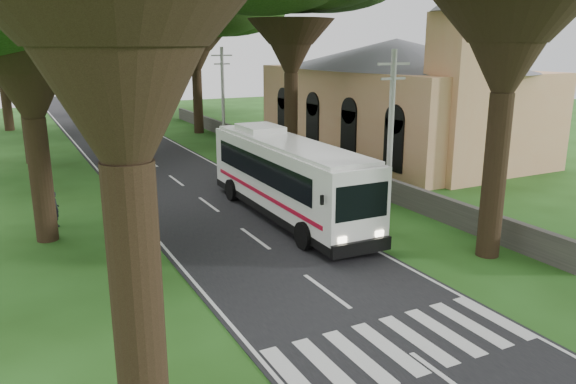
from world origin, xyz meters
The scene contains 15 objects.
ground centered at (0.00, 0.00, 0.00)m, with size 140.00×140.00×0.00m, color #204614.
road centered at (0.00, 25.00, 0.01)m, with size 8.00×120.00×0.04m, color black.
crosswalk centered at (0.00, -2.00, 0.00)m, with size 8.00×3.00×0.01m, color silver.
property_wall centered at (9.00, 24.00, 0.60)m, with size 0.35×50.00×1.20m, color #383533.
church centered at (17.86, 21.55, 4.91)m, with size 14.00×24.00×11.60m.
pole_near centered at (5.50, 6.00, 4.18)m, with size 1.60×0.24×8.00m.
pole_mid centered at (5.50, 26.00, 4.18)m, with size 1.60×0.24×8.00m.
pole_far centered at (5.50, 46.00, 4.18)m, with size 1.60×0.24×8.00m.
tree_r_midb centered at (7.50, 38.00, 11.81)m, with size 15.71×15.71×15.23m.
tree_r_far centered at (8.50, 56.00, 11.98)m, with size 14.95×14.95×15.27m.
coach_bus centered at (2.70, 10.24, 2.04)m, with size 3.18×12.87×3.78m.
distant_car_a centered at (-1.27, 36.48, 0.68)m, with size 1.53×3.81×1.30m, color #B6B5BA.
distant_car_b centered at (-0.81, 57.07, 0.72)m, with size 1.45×4.17×1.37m, color navy.
distant_car_c centered at (1.31, 55.42, 0.66)m, with size 1.75×4.31×1.25m, color maroon.
pedestrian centered at (-7.48, 13.90, 0.83)m, with size 0.61×0.40×1.66m, color black.
Camera 1 is at (-9.25, -13.11, 8.19)m, focal length 35.00 mm.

